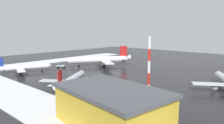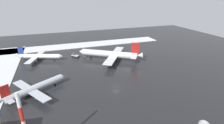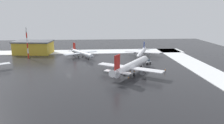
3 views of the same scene
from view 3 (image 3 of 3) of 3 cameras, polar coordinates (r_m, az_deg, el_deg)
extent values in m
plane|color=#232326|center=(109.54, -11.26, -2.19)|extent=(240.00, 240.00, 0.00)
cube|color=white|center=(158.05, -9.13, 2.63)|extent=(152.00, 16.00, 0.25)
cube|color=white|center=(121.01, 22.07, -1.39)|extent=(14.00, 116.00, 0.25)
cylinder|color=white|center=(102.35, 5.31, -0.90)|extent=(20.82, 28.78, 3.64)
cone|color=white|center=(118.02, 8.77, 0.89)|extent=(4.31, 4.06, 3.46)
cone|color=white|center=(86.96, 0.56, -2.94)|extent=(4.70, 4.90, 3.54)
cube|color=white|center=(103.46, 0.13, -0.87)|extent=(14.21, 11.63, 0.39)
cylinder|color=gray|center=(103.18, 1.31, -1.53)|extent=(3.80, 4.22, 2.14)
cube|color=white|center=(96.37, 9.29, -2.10)|extent=(14.21, 11.63, 0.39)
cylinder|color=gray|center=(97.86, 8.20, -2.48)|extent=(3.80, 4.22, 2.14)
cube|color=red|center=(88.15, 1.37, -0.06)|extent=(2.69, 3.78, 6.00)
cube|color=white|center=(90.87, -0.37, -2.37)|extent=(5.82, 5.17, 0.26)
cube|color=white|center=(87.98, 3.27, -2.91)|extent=(5.82, 5.17, 0.26)
cylinder|color=black|center=(112.81, 7.63, -0.48)|extent=(0.26, 0.26, 0.75)
cylinder|color=black|center=(113.18, 7.61, -1.24)|extent=(0.96, 1.19, 1.18)
cylinder|color=black|center=(100.89, 3.32, -2.01)|extent=(0.26, 0.26, 0.75)
cylinder|color=black|center=(101.31, 3.31, -2.86)|extent=(0.96, 1.19, 1.18)
cylinder|color=black|center=(98.99, 5.77, -2.36)|extent=(0.26, 0.26, 0.75)
cylinder|color=black|center=(99.42, 5.75, -3.22)|extent=(0.96, 1.19, 1.18)
cylinder|color=white|center=(141.10, 7.75, 2.47)|extent=(10.29, 22.25, 2.58)
cone|color=white|center=(129.18, 6.95, 1.51)|extent=(2.93, 2.56, 2.45)
cone|color=white|center=(153.16, 8.44, 3.46)|extent=(2.99, 3.30, 2.51)
cube|color=white|center=(142.64, 10.36, 2.40)|extent=(10.41, 6.54, 0.27)
cylinder|color=gray|center=(142.56, 9.72, 2.11)|extent=(2.31, 2.94, 1.52)
cube|color=white|center=(144.34, 5.44, 2.68)|extent=(10.41, 6.54, 0.27)
cylinder|color=gray|center=(143.85, 6.00, 2.32)|extent=(2.31, 2.94, 1.52)
cube|color=navy|center=(150.94, 8.38, 4.40)|extent=(1.30, 2.94, 4.25)
cube|color=white|center=(150.98, 9.20, 3.24)|extent=(4.10, 3.11, 0.18)
cube|color=white|center=(151.57, 7.49, 3.33)|extent=(4.10, 3.11, 0.18)
cylinder|color=black|center=(133.59, 7.23, 1.39)|extent=(0.18, 0.18, 0.53)
cylinder|color=black|center=(133.82, 7.22, 0.93)|extent=(0.54, 0.87, 0.83)
cylinder|color=black|center=(143.31, 8.53, 2.15)|extent=(0.18, 0.18, 0.53)
cylinder|color=black|center=(143.52, 8.52, 1.72)|extent=(0.54, 0.87, 0.83)
cylinder|color=black|center=(143.77, 7.21, 2.22)|extent=(0.18, 0.18, 0.53)
cylinder|color=black|center=(143.98, 7.20, 1.79)|extent=(0.54, 0.87, 0.83)
cylinder|color=silver|center=(138.46, -7.80, 2.27)|extent=(14.40, 20.63, 2.58)
cone|color=silver|center=(128.01, -5.13, 1.45)|extent=(3.05, 2.85, 2.45)
cone|color=silver|center=(149.26, -10.13, 3.15)|extent=(3.31, 3.47, 2.51)
cube|color=silver|center=(143.48, -6.06, 2.60)|extent=(10.13, 8.12, 0.27)
cylinder|color=gray|center=(142.54, -6.50, 2.21)|extent=(2.67, 3.00, 1.52)
cube|color=silver|center=(137.69, -10.52, 2.01)|extent=(10.13, 8.12, 0.27)
cylinder|color=gray|center=(138.16, -9.88, 1.75)|extent=(2.67, 3.00, 1.52)
cube|color=red|center=(147.19, -9.85, 4.13)|extent=(1.86, 2.71, 4.25)
cube|color=silver|center=(148.56, -9.00, 3.08)|extent=(4.14, 3.62, 0.18)
cube|color=silver|center=(146.55, -10.57, 2.88)|extent=(4.14, 3.62, 0.18)
cylinder|color=black|center=(131.88, -6.10, 1.27)|extent=(0.18, 0.18, 0.53)
cylinder|color=black|center=(132.11, -6.09, 0.80)|extent=(0.67, 0.85, 0.84)
cylinder|color=black|center=(141.43, -7.64, 2.03)|extent=(0.18, 0.18, 0.53)
cylinder|color=black|center=(141.64, -7.63, 1.59)|extent=(0.67, 0.85, 0.84)
cylinder|color=black|center=(139.88, -8.84, 1.87)|extent=(0.18, 0.18, 0.53)
cylinder|color=black|center=(140.09, -8.82, 1.43)|extent=(0.67, 0.85, 0.84)
cube|color=silver|center=(122.16, 9.13, 0.04)|extent=(4.96, 4.61, 0.50)
cube|color=#3F5160|center=(122.70, 9.41, 0.47)|extent=(2.03, 2.05, 1.10)
cylinder|color=black|center=(124.15, 9.22, -0.08)|extent=(0.90, 0.82, 0.90)
cylinder|color=black|center=(122.99, 9.95, -0.24)|extent=(0.90, 0.82, 0.90)
cylinder|color=black|center=(121.67, 8.29, -0.32)|extent=(0.90, 0.82, 0.90)
cylinder|color=black|center=(120.49, 9.02, -0.48)|extent=(0.90, 0.82, 0.90)
cylinder|color=black|center=(107.10, 13.64, -2.43)|extent=(0.16, 0.16, 0.85)
cylinder|color=black|center=(107.22, 13.72, -2.41)|extent=(0.16, 0.16, 0.85)
cylinder|color=orange|center=(106.97, 13.70, -2.04)|extent=(0.36, 0.36, 0.62)
sphere|color=tan|center=(106.86, 13.71, -1.82)|extent=(0.24, 0.24, 0.24)
cylinder|color=black|center=(101.43, 4.72, -2.96)|extent=(0.16, 0.16, 0.85)
cylinder|color=black|center=(101.28, 4.79, -2.99)|extent=(0.16, 0.16, 0.85)
cylinder|color=orange|center=(101.16, 4.77, -2.57)|extent=(0.36, 0.36, 0.62)
sphere|color=tan|center=(101.04, 4.77, -2.34)|extent=(0.24, 0.24, 0.24)
cylinder|color=black|center=(116.88, 7.70, -0.87)|extent=(0.16, 0.16, 0.85)
cylinder|color=black|center=(116.71, 7.66, -0.89)|extent=(0.16, 0.16, 0.85)
cylinder|color=orange|center=(116.62, 7.69, -0.53)|extent=(0.36, 0.36, 0.62)
sphere|color=tan|center=(116.52, 7.69, -0.32)|extent=(0.24, 0.24, 0.24)
cylinder|color=red|center=(143.94, -21.01, 1.49)|extent=(0.70, 0.70, 3.20)
cylinder|color=white|center=(143.38, -21.11, 2.74)|extent=(0.70, 0.70, 3.20)
cylinder|color=red|center=(142.89, -21.22, 4.00)|extent=(0.70, 0.70, 3.20)
cylinder|color=white|center=(142.47, -21.32, 5.27)|extent=(0.70, 0.70, 3.20)
cylinder|color=red|center=(142.11, -21.43, 6.54)|extent=(0.70, 0.70, 3.20)
cylinder|color=white|center=(141.83, -21.54, 7.82)|extent=(0.70, 0.70, 3.20)
cube|color=gold|center=(158.71, -19.81, 3.48)|extent=(25.55, 16.87, 8.00)
cube|color=#4C4F54|center=(158.09, -19.93, 5.06)|extent=(26.67, 17.99, 0.80)
cone|color=orange|center=(105.69, 5.87, -2.41)|extent=(0.36, 0.36, 0.55)
cone|color=orange|center=(103.87, -0.83, -2.62)|extent=(0.36, 0.36, 0.55)
cone|color=orange|center=(95.79, 4.33, -4.02)|extent=(0.36, 0.36, 0.55)
camera|label=1|loc=(197.76, -26.35, 9.65)|focal=35.00mm
camera|label=2|loc=(147.62, -35.35, 13.77)|focal=28.00mm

